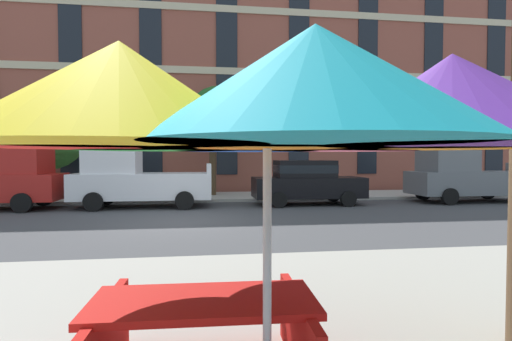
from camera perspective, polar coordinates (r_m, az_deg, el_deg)
The scene contains 10 objects.
ground_plane at distance 11.79m, azimuth -10.94°, elevation -7.40°, with size 120.00×120.00×0.00m, color #424244.
sidewalk_far at distance 18.52m, azimuth -9.79°, elevation -3.81°, with size 56.00×3.60×0.12m, color #B2ADA3.
apartment_building at distance 26.99m, azimuth -9.25°, elevation 11.49°, with size 38.60×12.08×12.80m.
pickup_white at distance 15.54m, azimuth -16.91°, elevation -1.39°, with size 5.10×2.12×2.20m.
sedan_black at distance 15.90m, azimuth 7.37°, elevation -1.52°, with size 4.40×1.98×1.78m.
pickup_gray at distance 18.94m, azimuth 28.12°, elevation -0.95°, with size 5.10×2.12×2.20m.
street_tree_left at distance 19.78m, azimuth -27.63°, elevation 4.99°, with size 3.49×3.31×4.60m.
street_tree_middle at distance 18.56m, azimuth -5.81°, elevation 7.80°, with size 2.69×2.69×5.20m.
patio_umbrella at distance 2.67m, azimuth 1.65°, elevation 8.27°, with size 3.62×3.62×2.50m.
picnic_table at distance 3.44m, azimuth -7.57°, elevation -22.37°, with size 1.85×1.58×0.77m.
Camera 1 is at (0.65, -11.62, 1.90)m, focal length 27.52 mm.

